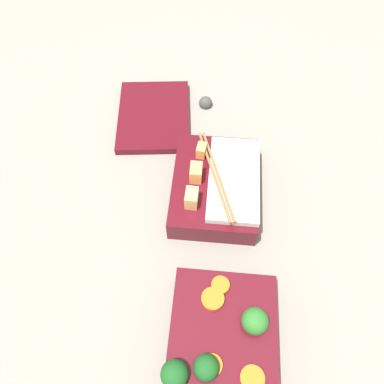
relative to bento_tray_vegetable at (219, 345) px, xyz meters
name	(u,v)px	position (x,y,z in m)	size (l,w,h in m)	color
ground_plane	(225,256)	(0.14, 0.00, -0.03)	(3.00, 3.00, 0.00)	gray
bento_tray_vegetable	(219,345)	(0.00, 0.00, 0.00)	(0.20, 0.15, 0.08)	#510F19
bento_tray_rice	(216,186)	(0.27, 0.02, 0.00)	(0.20, 0.15, 0.08)	#510F19
bento_lid	(154,116)	(0.44, 0.16, -0.02)	(0.19, 0.15, 0.02)	#510F19
pebble_2	(206,103)	(0.49, 0.05, -0.02)	(0.03, 0.03, 0.03)	#474442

